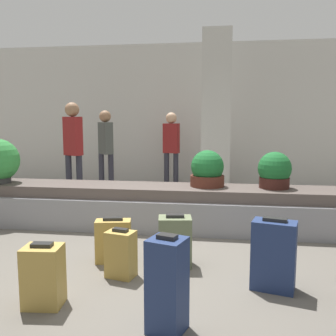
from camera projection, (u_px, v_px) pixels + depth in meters
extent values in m
plane|color=#59544C|center=(148.00, 266.00, 3.82)|extent=(18.00, 18.00, 0.00)
cube|color=beige|center=(191.00, 115.00, 8.58)|extent=(18.00, 0.06, 3.20)
cube|color=gray|center=(168.00, 212.00, 5.19)|extent=(6.80, 0.84, 0.43)
cube|color=#4C423D|center=(168.00, 191.00, 5.16)|extent=(6.53, 0.68, 0.15)
cube|color=beige|center=(216.00, 114.00, 7.35)|extent=(0.56, 0.56, 3.20)
cube|color=navy|center=(167.00, 285.00, 2.61)|extent=(0.30, 0.30, 0.68)
cube|color=black|center=(167.00, 237.00, 2.57)|extent=(0.15, 0.12, 0.03)
cube|color=#A3843D|center=(43.00, 276.00, 2.99)|extent=(0.32, 0.27, 0.49)
cube|color=black|center=(42.00, 245.00, 2.95)|extent=(0.17, 0.10, 0.03)
cube|color=#A3843D|center=(121.00, 254.00, 3.54)|extent=(0.30, 0.24, 0.44)
cube|color=black|center=(120.00, 230.00, 3.51)|extent=(0.16, 0.10, 0.03)
cube|color=#A3843D|center=(113.00, 241.00, 3.93)|extent=(0.40, 0.25, 0.45)
cube|color=black|center=(113.00, 219.00, 3.90)|extent=(0.21, 0.10, 0.03)
cube|color=navy|center=(274.00, 255.00, 3.27)|extent=(0.41, 0.30, 0.62)
cube|color=black|center=(275.00, 220.00, 3.23)|extent=(0.22, 0.12, 0.03)
cube|color=#5B6647|center=(175.00, 242.00, 3.81)|extent=(0.37, 0.29, 0.51)
cube|color=black|center=(175.00, 216.00, 3.78)|extent=(0.19, 0.11, 0.03)
cylinder|color=#4C2319|center=(207.00, 181.00, 5.13)|extent=(0.46, 0.46, 0.15)
sphere|color=#195B28|center=(207.00, 166.00, 5.10)|extent=(0.45, 0.45, 0.45)
cylinder|color=#381914|center=(274.00, 183.00, 5.00)|extent=(0.40, 0.40, 0.14)
sphere|color=#195B28|center=(275.00, 168.00, 4.97)|extent=(0.44, 0.44, 0.44)
cylinder|color=#282833|center=(69.00, 179.00, 6.74)|extent=(0.11, 0.11, 0.86)
cylinder|color=#282833|center=(80.00, 179.00, 6.71)|extent=(0.11, 0.11, 0.86)
cube|color=maroon|center=(73.00, 136.00, 6.62)|extent=(0.37, 0.30, 0.68)
sphere|color=#936B4C|center=(72.00, 110.00, 6.56)|extent=(0.25, 0.25, 0.25)
cylinder|color=#282833|center=(102.00, 174.00, 7.59)|extent=(0.11, 0.11, 0.80)
cylinder|color=#282833|center=(111.00, 174.00, 7.57)|extent=(0.11, 0.11, 0.80)
cube|color=#474C47|center=(106.00, 138.00, 7.49)|extent=(0.35, 0.36, 0.64)
sphere|color=#936B4C|center=(105.00, 116.00, 7.43)|extent=(0.23, 0.23, 0.23)
cylinder|color=#282833|center=(167.00, 171.00, 8.01)|extent=(0.11, 0.11, 0.79)
cylinder|color=#282833|center=(176.00, 171.00, 7.98)|extent=(0.11, 0.11, 0.79)
cube|color=maroon|center=(171.00, 138.00, 7.91)|extent=(0.35, 0.25, 0.62)
sphere|color=tan|center=(171.00, 118.00, 7.85)|extent=(0.23, 0.23, 0.23)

